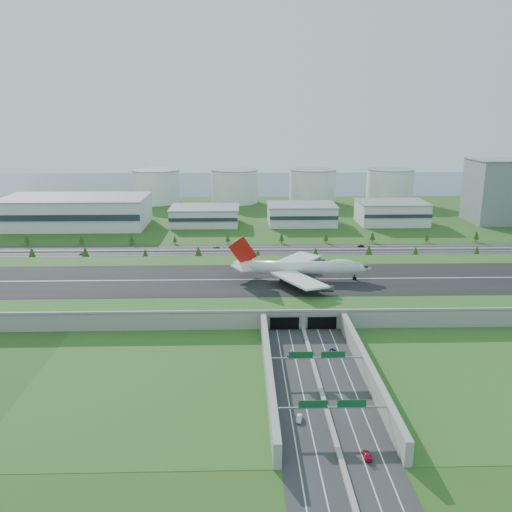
{
  "coord_description": "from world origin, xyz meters",
  "views": [
    {
      "loc": [
        -27.62,
        -278.92,
        95.5
      ],
      "look_at": [
        -19.16,
        35.0,
        12.0
      ],
      "focal_mm": 38.0,
      "sensor_mm": 36.0,
      "label": 1
    }
  ],
  "objects_px": {
    "car_0": "(290,353)",
    "car_5": "(361,246)",
    "boeing_747": "(301,267)",
    "car_1": "(299,418)",
    "fuel_tank_a": "(156,187)",
    "car_3": "(367,455)",
    "office_tower": "(497,191)",
    "car_4": "(82,254)",
    "car_2": "(333,351)",
    "car_7": "(216,247)"
  },
  "relations": [
    {
      "from": "car_3",
      "to": "car_4",
      "type": "relative_size",
      "value": 1.31
    },
    {
      "from": "boeing_747",
      "to": "car_5",
      "type": "xyz_separation_m",
      "value": [
        55.44,
        103.3,
        -13.85
      ]
    },
    {
      "from": "car_1",
      "to": "car_5",
      "type": "distance_m",
      "value": 239.36
    },
    {
      "from": "boeing_747",
      "to": "car_1",
      "type": "bearing_deg",
      "value": -92.44
    },
    {
      "from": "car_1",
      "to": "boeing_747",
      "type": "bearing_deg",
      "value": 94.19
    },
    {
      "from": "office_tower",
      "to": "car_3",
      "type": "distance_m",
      "value": 391.8
    },
    {
      "from": "office_tower",
      "to": "car_3",
      "type": "bearing_deg",
      "value": -119.47
    },
    {
      "from": "car_1",
      "to": "car_5",
      "type": "xyz_separation_m",
      "value": [
        69.15,
        229.16,
        -0.02
      ]
    },
    {
      "from": "car_1",
      "to": "car_3",
      "type": "bearing_deg",
      "value": -38.36
    },
    {
      "from": "fuel_tank_a",
      "to": "car_5",
      "type": "relative_size",
      "value": 11.0
    },
    {
      "from": "fuel_tank_a",
      "to": "car_3",
      "type": "relative_size",
      "value": 9.09
    },
    {
      "from": "fuel_tank_a",
      "to": "car_3",
      "type": "xyz_separation_m",
      "value": [
        127.68,
        -455.31,
        -16.58
      ]
    },
    {
      "from": "car_0",
      "to": "car_4",
      "type": "bearing_deg",
      "value": 145.37
    },
    {
      "from": "car_3",
      "to": "car_7",
      "type": "bearing_deg",
      "value": -79.07
    },
    {
      "from": "car_0",
      "to": "car_4",
      "type": "height_order",
      "value": "car_0"
    },
    {
      "from": "car_2",
      "to": "car_5",
      "type": "height_order",
      "value": "car_5"
    },
    {
      "from": "boeing_747",
      "to": "car_5",
      "type": "height_order",
      "value": "boeing_747"
    },
    {
      "from": "car_7",
      "to": "office_tower",
      "type": "bearing_deg",
      "value": 110.12
    },
    {
      "from": "car_4",
      "to": "car_0",
      "type": "bearing_deg",
      "value": -152.69
    },
    {
      "from": "fuel_tank_a",
      "to": "car_7",
      "type": "relative_size",
      "value": 9.84
    },
    {
      "from": "boeing_747",
      "to": "car_3",
      "type": "distance_m",
      "value": 146.33
    },
    {
      "from": "car_0",
      "to": "car_5",
      "type": "distance_m",
      "value": 193.44
    },
    {
      "from": "fuel_tank_a",
      "to": "car_7",
      "type": "bearing_deg",
      "value": -70.3
    },
    {
      "from": "boeing_747",
      "to": "car_1",
      "type": "relative_size",
      "value": 16.64
    },
    {
      "from": "car_0",
      "to": "car_2",
      "type": "xyz_separation_m",
      "value": [
        18.01,
        2.24,
        -0.1
      ]
    },
    {
      "from": "car_1",
      "to": "car_2",
      "type": "bearing_deg",
      "value": 79.35
    },
    {
      "from": "car_0",
      "to": "car_3",
      "type": "bearing_deg",
      "value": -59.8
    },
    {
      "from": "car_2",
      "to": "car_7",
      "type": "bearing_deg",
      "value": -83.18
    },
    {
      "from": "fuel_tank_a",
      "to": "car_5",
      "type": "bearing_deg",
      "value": -48.99
    },
    {
      "from": "fuel_tank_a",
      "to": "car_5",
      "type": "distance_m",
      "value": 274.03
    },
    {
      "from": "fuel_tank_a",
      "to": "car_0",
      "type": "xyz_separation_m",
      "value": [
        111.68,
        -387.54,
        -16.56
      ]
    },
    {
      "from": "boeing_747",
      "to": "car_2",
      "type": "height_order",
      "value": "boeing_747"
    },
    {
      "from": "boeing_747",
      "to": "car_2",
      "type": "distance_m",
      "value": 77.09
    },
    {
      "from": "office_tower",
      "to": "fuel_tank_a",
      "type": "relative_size",
      "value": 1.1
    },
    {
      "from": "fuel_tank_a",
      "to": "car_4",
      "type": "xyz_separation_m",
      "value": [
        -18.24,
        -223.88,
        -16.66
      ]
    },
    {
      "from": "fuel_tank_a",
      "to": "car_5",
      "type": "height_order",
      "value": "fuel_tank_a"
    },
    {
      "from": "office_tower",
      "to": "car_7",
      "type": "xyz_separation_m",
      "value": [
        -246.27,
        -90.97,
        -26.64
      ]
    },
    {
      "from": "office_tower",
      "to": "car_4",
      "type": "xyz_separation_m",
      "value": [
        -338.24,
        -108.88,
        -26.66
      ]
    },
    {
      "from": "car_2",
      "to": "car_4",
      "type": "bearing_deg",
      "value": -58.01
    },
    {
      "from": "car_3",
      "to": "car_4",
      "type": "bearing_deg",
      "value": -59.05
    },
    {
      "from": "car_4",
      "to": "car_7",
      "type": "height_order",
      "value": "car_7"
    },
    {
      "from": "car_5",
      "to": "car_7",
      "type": "distance_m",
      "value": 105.77
    },
    {
      "from": "car_3",
      "to": "car_5",
      "type": "xyz_separation_m",
      "value": [
        51.82,
        248.93,
        -0.05
      ]
    },
    {
      "from": "car_7",
      "to": "car_1",
      "type": "bearing_deg",
      "value": 8.91
    },
    {
      "from": "fuel_tank_a",
      "to": "car_7",
      "type": "xyz_separation_m",
      "value": [
        73.73,
        -205.97,
        -16.64
      ]
    },
    {
      "from": "car_1",
      "to": "car_7",
      "type": "xyz_separation_m",
      "value": [
        -36.62,
        229.57,
        -0.03
      ]
    },
    {
      "from": "car_3",
      "to": "car_7",
      "type": "distance_m",
      "value": 255.12
    },
    {
      "from": "fuel_tank_a",
      "to": "car_2",
      "type": "bearing_deg",
      "value": -71.4
    },
    {
      "from": "office_tower",
      "to": "boeing_747",
      "type": "bearing_deg",
      "value": -135.18
    },
    {
      "from": "boeing_747",
      "to": "car_7",
      "type": "bearing_deg",
      "value": 119.66
    }
  ]
}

